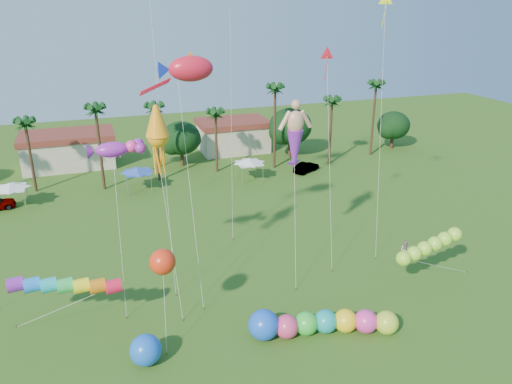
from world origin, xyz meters
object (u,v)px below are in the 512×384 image
object	(u,v)px
car_b	(306,167)
spectator_b	(405,250)
blue_ball	(146,350)
caterpillar_inflatable	(318,323)

from	to	relation	value
car_b	spectator_b	world-z (taller)	spectator_b
car_b	blue_ball	size ratio (longest dim) A/B	2.01
car_b	spectator_b	bearing A→B (deg)	146.23
spectator_b	car_b	bearing A→B (deg)	134.45
caterpillar_inflatable	blue_ball	bearing A→B (deg)	-170.00
spectator_b	caterpillar_inflatable	distance (m)	14.12
car_b	blue_ball	bearing A→B (deg)	111.07
car_b	blue_ball	distance (m)	40.76
caterpillar_inflatable	blue_ball	distance (m)	11.83
spectator_b	caterpillar_inflatable	xyz separation A→B (m)	(-12.15, -7.21, -0.03)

